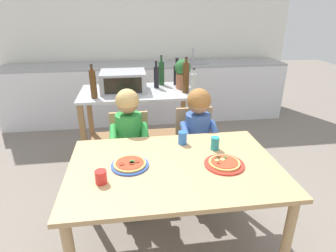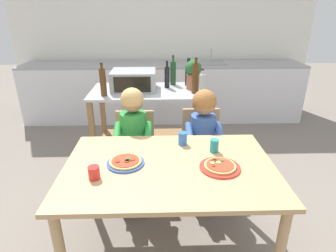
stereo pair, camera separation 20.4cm
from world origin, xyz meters
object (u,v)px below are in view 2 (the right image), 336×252
object	(u,v)px
pizza_plate_blue_rimmed	(126,162)
drinking_cup_teal	(214,146)
dining_table	(169,177)
drinking_cup_red	(94,173)
bottle_slim_sauce	(202,85)
child_in_green_shirt	(133,135)
kitchen_island_cart	(148,116)
dining_chair_left	(135,149)
bottle_tall_green_wine	(103,82)
pizza_plate_red_rimmed	(220,167)
bottle_brown_beer	(188,74)
bottle_clear_vinegar	(195,78)
dining_chair_right	(201,147)
bottle_squat_spirits	(173,73)
toaster_oven	(134,80)
child_in_blue_striped_shirt	(204,132)
bottle_dark_olive_oil	(167,77)
drinking_cup_blue	(183,138)
potted_herb_plant	(193,73)

from	to	relation	value
pizza_plate_blue_rimmed	drinking_cup_teal	size ratio (longest dim) A/B	2.58
dining_table	drinking_cup_red	bearing A→B (deg)	-163.10
bottle_slim_sauce	pizza_plate_blue_rimmed	distance (m)	1.17
child_in_green_shirt	drinking_cup_teal	distance (m)	0.74
kitchen_island_cart	dining_chair_left	bearing A→B (deg)	-100.48
bottle_tall_green_wine	pizza_plate_red_rimmed	distance (m)	1.46
bottle_brown_beer	drinking_cup_teal	xyz separation A→B (m)	(0.07, -1.26, -0.22)
bottle_clear_vinegar	bottle_tall_green_wine	size ratio (longest dim) A/B	1.11
pizza_plate_red_rimmed	bottle_clear_vinegar	bearing A→B (deg)	91.44
bottle_slim_sauce	pizza_plate_blue_rimmed	world-z (taller)	bottle_slim_sauce
bottle_slim_sauce	dining_chair_right	world-z (taller)	bottle_slim_sauce
child_in_green_shirt	drinking_cup_teal	size ratio (longest dim) A/B	11.13
bottle_squat_spirits	child_in_green_shirt	size ratio (longest dim) A/B	0.30
dining_table	drinking_cup_teal	size ratio (longest dim) A/B	14.43
toaster_oven	child_in_blue_striped_shirt	size ratio (longest dim) A/B	0.44
pizza_plate_blue_rimmed	bottle_slim_sauce	bearing A→B (deg)	56.79
drinking_cup_teal	child_in_blue_striped_shirt	bearing A→B (deg)	90.25
bottle_squat_spirits	bottle_dark_olive_oil	bearing A→B (deg)	-118.38
bottle_slim_sauce	bottle_tall_green_wine	bearing A→B (deg)	175.47
child_in_blue_striped_shirt	pizza_plate_blue_rimmed	xyz separation A→B (m)	(-0.61, -0.60, 0.07)
toaster_oven	dining_chair_left	xyz separation A→B (m)	(0.04, -0.56, -0.51)
dining_chair_right	child_in_blue_striped_shirt	distance (m)	0.23
bottle_tall_green_wine	bottle_brown_beer	bearing A→B (deg)	23.98
bottle_clear_vinegar	bottle_squat_spirits	distance (m)	0.40
toaster_oven	kitchen_island_cart	bearing A→B (deg)	-10.71
kitchen_island_cart	bottle_squat_spirits	xyz separation A→B (m)	(0.28, 0.22, 0.42)
drinking_cup_blue	bottle_slim_sauce	bearing A→B (deg)	71.40
dining_table	pizza_plate_red_rimmed	distance (m)	0.34
dining_chair_left	pizza_plate_blue_rimmed	world-z (taller)	dining_chair_left
child_in_green_shirt	pizza_plate_blue_rimmed	size ratio (longest dim) A/B	4.31
child_in_green_shirt	toaster_oven	bearing A→B (deg)	93.07
bottle_squat_spirits	potted_herb_plant	world-z (taller)	bottle_squat_spirits
bottle_dark_olive_oil	kitchen_island_cart	bearing A→B (deg)	-156.15
child_in_green_shirt	pizza_plate_red_rimmed	size ratio (longest dim) A/B	4.06
kitchen_island_cart	bottle_squat_spirits	distance (m)	0.55
dining_table	dining_chair_right	distance (m)	0.83
bottle_clear_vinegar	child_in_blue_striped_shirt	size ratio (longest dim) A/B	0.34
potted_herb_plant	dining_chair_right	xyz separation A→B (m)	(0.03, -0.54, -0.57)
dining_chair_left	drinking_cup_teal	size ratio (longest dim) A/B	8.55
child_in_green_shirt	pizza_plate_blue_rimmed	world-z (taller)	child_in_green_shirt
kitchen_island_cart	pizza_plate_red_rimmed	xyz separation A→B (m)	(0.51, -1.29, 0.15)
child_in_green_shirt	dining_chair_right	bearing A→B (deg)	14.37
dining_table	drinking_cup_teal	bearing A→B (deg)	28.66
bottle_clear_vinegar	dining_chair_right	distance (m)	0.67
drinking_cup_blue	toaster_oven	bearing A→B (deg)	114.04
kitchen_island_cart	potted_herb_plant	distance (m)	0.66
bottle_slim_sauce	pizza_plate_blue_rimmed	size ratio (longest dim) A/B	1.10
pizza_plate_blue_rimmed	drinking_cup_red	size ratio (longest dim) A/B	3.06
bottle_slim_sauce	dining_table	xyz separation A→B (m)	(-0.34, -0.98, -0.36)
dining_table	pizza_plate_red_rimmed	world-z (taller)	pizza_plate_red_rimmed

